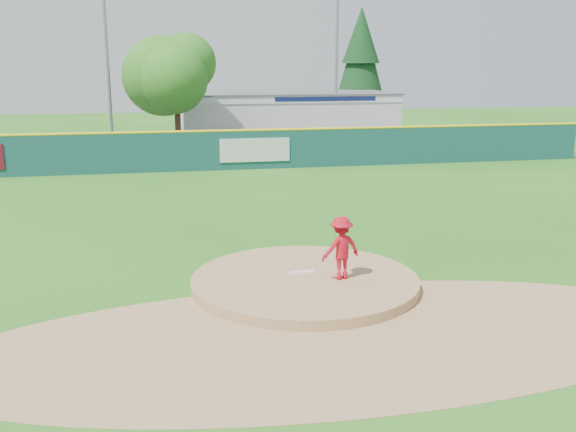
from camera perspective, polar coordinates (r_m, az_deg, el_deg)
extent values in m
plane|color=#286B19|center=(15.68, 1.50, -6.29)|extent=(120.00, 120.00, 0.00)
cylinder|color=#9E774C|center=(15.68, 1.50, -6.29)|extent=(5.50, 5.50, 0.50)
cube|color=white|center=(15.86, 1.25, -5.01)|extent=(0.60, 0.15, 0.04)
cylinder|color=#9E774C|center=(12.98, 4.57, -10.61)|extent=(15.40, 15.40, 0.01)
cube|color=#38383A|center=(41.84, -7.02, 6.02)|extent=(44.00, 16.00, 0.02)
imported|color=#B60F21|center=(15.31, 4.74, -2.84)|extent=(1.10, 0.81, 1.52)
imported|color=white|center=(35.43, -9.53, 5.62)|extent=(4.40, 2.20, 1.20)
cube|color=silver|center=(47.45, -0.28, 8.91)|extent=(15.00, 8.00, 3.20)
cube|color=white|center=(43.44, 0.79, 10.35)|extent=(15.00, 0.06, 0.55)
cube|color=#0F194C|center=(43.88, 3.39, 10.35)|extent=(7.00, 0.03, 0.28)
cube|color=#59595B|center=(47.36, -0.28, 10.90)|extent=(15.20, 8.20, 0.12)
cube|color=silver|center=(32.95, -2.96, 5.88)|extent=(3.60, 0.04, 1.20)
cube|color=#144242|center=(32.83, -5.72, 5.81)|extent=(40.00, 0.10, 2.00)
cylinder|color=yellow|center=(32.71, -5.76, 7.54)|extent=(40.00, 0.14, 0.14)
cylinder|color=#382314|center=(39.59, -9.73, 7.40)|extent=(0.36, 0.36, 2.60)
sphere|color=#387F23|center=(39.40, -9.92, 12.12)|extent=(5.60, 5.60, 5.60)
cylinder|color=#382314|center=(53.16, 6.35, 8.44)|extent=(0.40, 0.40, 1.60)
cone|color=#113A16|center=(52.97, 6.48, 13.56)|extent=(4.40, 4.40, 7.90)
cylinder|color=gray|center=(41.45, -15.76, 13.18)|extent=(0.20, 0.20, 11.00)
cylinder|color=gray|center=(45.11, 4.33, 12.96)|extent=(0.20, 0.20, 10.00)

